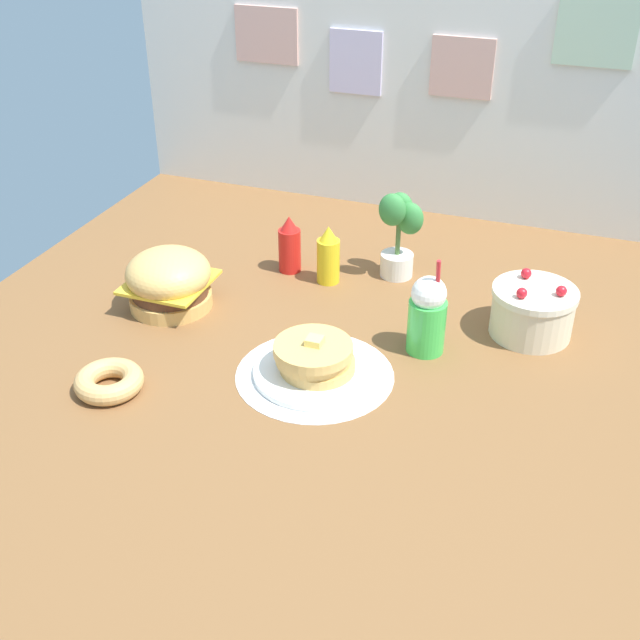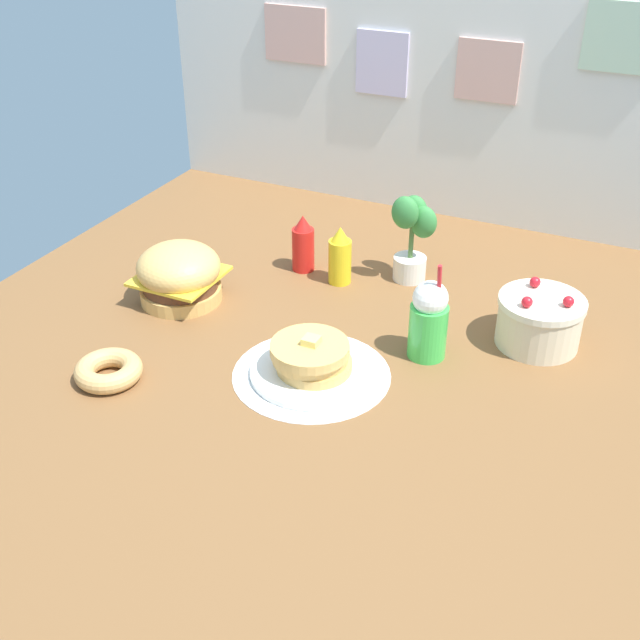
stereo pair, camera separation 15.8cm
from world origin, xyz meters
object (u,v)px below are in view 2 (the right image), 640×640
Objects in this scene: burger at (179,274)px; ketchup_bottle at (303,245)px; donut_pink_glaze at (108,370)px; cream_soda_cup at (429,320)px; potted_plant at (413,234)px; pancake_stack at (311,361)px; layer_cake at (539,321)px; mustard_bottle at (340,257)px.

ketchup_bottle reaches higher than burger.
ketchup_bottle reaches higher than donut_pink_glaze.
potted_plant is at bearing 115.45° from cream_soda_cup.
potted_plant is (0.59, 0.42, 0.07)m from burger.
potted_plant is at bearing 84.95° from pancake_stack.
layer_cake is at bearing -8.94° from ketchup_bottle.
pancake_stack is at bearing 27.27° from donut_pink_glaze.
cream_soda_cup reaches higher than layer_cake.
donut_pink_glaze is 0.61× the size of potted_plant.
pancake_stack is 0.33m from cream_soda_cup.
burger is at bearing -177.95° from cream_soda_cup.
ketchup_bottle is at bearing 168.84° from mustard_bottle.
cream_soda_cup is at bearing -64.55° from potted_plant.
ketchup_bottle is 1.00× the size of mustard_bottle.
cream_soda_cup is (0.53, -0.31, 0.02)m from ketchup_bottle.
donut_pink_glaze is (-0.19, -0.77, -0.06)m from ketchup_bottle.
potted_plant reaches higher than mustard_bottle.
ketchup_bottle is (-0.28, 0.53, 0.04)m from pancake_stack.
layer_cake is 1.25× the size of mustard_bottle.
mustard_bottle is at bearing 171.56° from layer_cake.
burger reaches higher than layer_cake.
donut_pink_glaze is at bearing -152.73° from pancake_stack.
ketchup_bottle and mustard_bottle have the same top height.
layer_cake is at bearing -25.21° from potted_plant.
cream_soda_cup is at bearing 32.83° from donut_pink_glaze.
mustard_bottle is 0.66× the size of potted_plant.
mustard_bottle is (-0.64, 0.10, 0.02)m from layer_cake.
ketchup_bottle is 0.61m from cream_soda_cup.
pancake_stack is 0.53m from donut_pink_glaze.
burger is 0.50m from mustard_bottle.
cream_soda_cup is (0.78, 0.03, 0.03)m from burger.
pancake_stack is 0.63m from potted_plant.
cream_soda_cup reaches higher than ketchup_bottle.
burger is at bearing -144.12° from potted_plant.
burger is 1.06× the size of layer_cake.
potted_plant is (0.34, 0.09, 0.07)m from ketchup_bottle.
pancake_stack is 1.36× the size of layer_cake.
layer_cake is (1.04, 0.21, -0.01)m from burger.
burger is 0.73m from potted_plant.
mustard_bottle is 0.81m from donut_pink_glaze.
donut_pink_glaze is (-0.33, -0.74, -0.06)m from mustard_bottle.
potted_plant is (-0.45, 0.21, 0.08)m from layer_cake.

